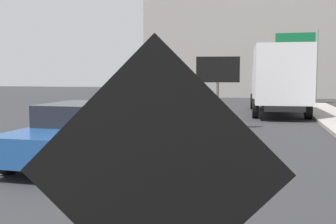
# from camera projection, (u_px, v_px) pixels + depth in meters

# --- Properties ---
(roadwork_sign) EXTENTS (1.62, 0.25, 2.33)m
(roadwork_sign) POSITION_uv_depth(u_px,v_px,m) (155.00, 180.00, 2.49)
(roadwork_sign) COLOR #593819
(roadwork_sign) RESTS_ON ground
(arrow_board_trailer) EXTENTS (1.60, 1.91, 2.70)m
(arrow_board_trailer) POSITION_uv_depth(u_px,v_px,m) (217.00, 117.00, 15.58)
(arrow_board_trailer) COLOR orange
(arrow_board_trailer) RESTS_ON ground
(box_truck) EXTENTS (2.83, 7.95, 3.38)m
(box_truck) POSITION_uv_depth(u_px,v_px,m) (278.00, 78.00, 21.15)
(box_truck) COLOR black
(box_truck) RESTS_ON ground
(pickup_car) EXTENTS (2.22, 4.55, 1.38)m
(pickup_car) POSITION_uv_depth(u_px,v_px,m) (81.00, 132.00, 9.90)
(pickup_car) COLOR navy
(pickup_car) RESTS_ON ground
(highway_guide_sign) EXTENTS (2.78, 0.33, 5.00)m
(highway_guide_sign) POSITION_uv_depth(u_px,v_px,m) (304.00, 53.00, 28.18)
(highway_guide_sign) COLOR gray
(highway_guide_sign) RESTS_ON ground
(far_building_block) EXTENTS (19.60, 9.31, 8.39)m
(far_building_block) POSITION_uv_depth(u_px,v_px,m) (258.00, 50.00, 39.16)
(far_building_block) COLOR gray
(far_building_block) RESTS_ON ground
(traffic_cone_mid_lane) EXTENTS (0.36, 0.36, 0.78)m
(traffic_cone_mid_lane) POSITION_uv_depth(u_px,v_px,m) (206.00, 168.00, 7.60)
(traffic_cone_mid_lane) COLOR black
(traffic_cone_mid_lane) RESTS_ON ground
(traffic_cone_far_lane) EXTENTS (0.36, 0.36, 0.71)m
(traffic_cone_far_lane) POSITION_uv_depth(u_px,v_px,m) (212.00, 146.00, 10.09)
(traffic_cone_far_lane) COLOR black
(traffic_cone_far_lane) RESTS_ON ground
(traffic_cone_curbside) EXTENTS (0.36, 0.36, 0.77)m
(traffic_cone_curbside) POSITION_uv_depth(u_px,v_px,m) (227.00, 129.00, 12.87)
(traffic_cone_curbside) COLOR black
(traffic_cone_curbside) RESTS_ON ground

